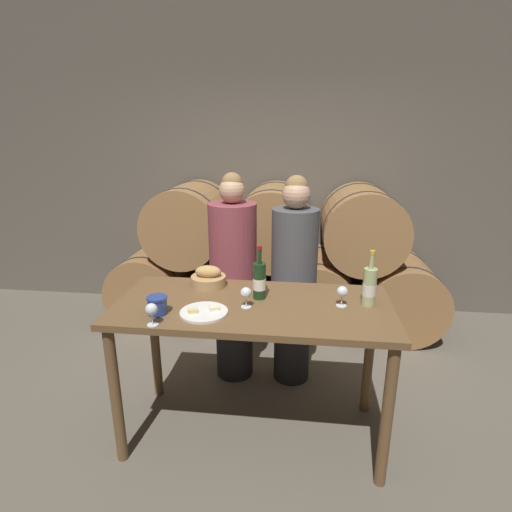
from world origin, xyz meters
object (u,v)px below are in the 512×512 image
(person_right, at_px, (294,282))
(wine_bottle_red, at_px, (259,280))
(bread_basket, at_px, (208,278))
(wine_glass_left, at_px, (246,293))
(wine_bottle_white, at_px, (369,286))
(cheese_plate, at_px, (204,312))
(wine_glass_center, at_px, (342,292))
(person_left, at_px, (233,279))
(wine_glass_far_left, at_px, (151,310))
(blue_crock, at_px, (157,304))
(tasting_table, at_px, (253,322))

(person_right, distance_m, wine_bottle_red, 0.65)
(bread_basket, bearing_deg, wine_glass_left, -45.76)
(wine_bottle_white, relative_size, wine_glass_left, 2.69)
(cheese_plate, distance_m, wine_glass_left, 0.26)
(person_right, xyz_separation_m, wine_glass_center, (0.30, -0.64, 0.19))
(person_left, height_order, wine_glass_left, person_left)
(person_right, bearing_deg, bread_basket, -142.85)
(wine_glass_far_left, bearing_deg, person_left, 75.55)
(blue_crock, bearing_deg, wine_glass_far_left, -81.71)
(wine_bottle_red, xyz_separation_m, bread_basket, (-0.36, 0.16, -0.06))
(person_left, bearing_deg, wine_bottle_red, -65.40)
(wine_glass_center, bearing_deg, person_left, 139.80)
(person_right, relative_size, wine_glass_center, 13.05)
(wine_bottle_red, relative_size, bread_basket, 1.46)
(wine_bottle_red, bearing_deg, bread_basket, 156.03)
(person_left, height_order, wine_bottle_white, person_left)
(wine_bottle_red, distance_m, blue_crock, 0.62)
(tasting_table, height_order, person_left, person_left)
(wine_bottle_white, relative_size, blue_crock, 2.92)
(person_left, bearing_deg, wine_glass_left, -74.32)
(person_left, xyz_separation_m, wine_bottle_red, (0.27, -0.58, 0.22))
(tasting_table, distance_m, wine_bottle_red, 0.26)
(person_right, distance_m, cheese_plate, 0.97)
(person_left, distance_m, wine_bottle_white, 1.12)
(wine_bottle_white, bearing_deg, cheese_plate, -166.03)
(person_left, bearing_deg, wine_bottle_white, -33.21)
(wine_glass_far_left, bearing_deg, wine_glass_left, 31.28)
(person_left, distance_m, wine_glass_left, 0.78)
(person_right, bearing_deg, wine_glass_far_left, -125.71)
(tasting_table, bearing_deg, wine_glass_left, -119.90)
(bread_basket, bearing_deg, person_left, 77.65)
(blue_crock, height_order, wine_glass_far_left, wine_glass_far_left)
(wine_bottle_red, distance_m, wine_glass_left, 0.16)
(person_left, bearing_deg, blue_crock, -107.76)
(bread_basket, relative_size, wine_glass_center, 1.85)
(person_left, relative_size, wine_glass_far_left, 13.15)
(bread_basket, height_order, cheese_plate, bread_basket)
(cheese_plate, bearing_deg, wine_glass_left, 26.09)
(blue_crock, distance_m, bread_basket, 0.49)
(blue_crock, bearing_deg, tasting_table, 21.60)
(tasting_table, relative_size, person_right, 1.02)
(person_right, distance_m, wine_glass_far_left, 1.25)
(wine_glass_left, bearing_deg, wine_glass_center, 8.46)
(blue_crock, bearing_deg, wine_bottle_red, 28.06)
(person_right, relative_size, wine_glass_far_left, 13.05)
(blue_crock, bearing_deg, person_right, 49.54)
(wine_bottle_red, height_order, wine_glass_left, wine_bottle_red)
(wine_glass_left, relative_size, wine_glass_center, 1.00)
(wine_glass_far_left, distance_m, wine_glass_center, 1.08)
(wine_bottle_red, relative_size, blue_crock, 2.92)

